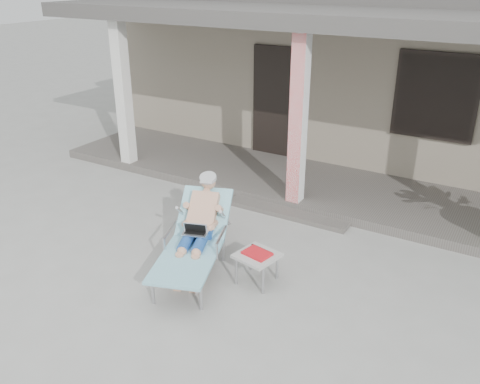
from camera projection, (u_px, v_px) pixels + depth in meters
The scene contains 7 objects.
ground at pixel (223, 270), 6.53m from camera, with size 60.00×60.00×0.00m, color #9E9E99.
house at pixel (383, 64), 10.97m from camera, with size 10.40×5.40×3.30m.
porch_deck at pixel (315, 186), 8.86m from camera, with size 10.00×2.00×0.15m, color #605B56.
porch_overhang at pixel (324, 23), 7.72m from camera, with size 10.00×2.30×2.85m.
porch_step at pixel (286, 213), 7.97m from camera, with size 2.00×0.30×0.07m, color #605B56.
lounger at pixel (196, 219), 6.30m from camera, with size 1.19×1.83×1.15m.
side_table at pixel (257, 257), 6.15m from camera, with size 0.54×0.54×0.42m.
Camera 1 is at (3.02, -4.68, 3.56)m, focal length 38.00 mm.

